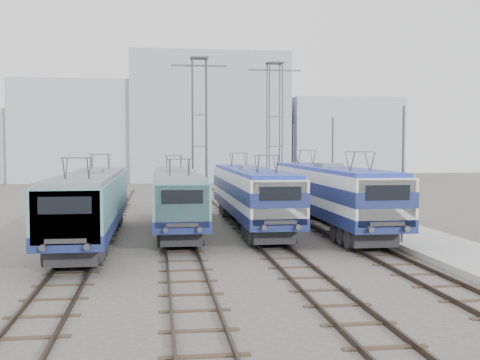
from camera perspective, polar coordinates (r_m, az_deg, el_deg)
name	(u,v)px	position (r m, az deg, el deg)	size (l,w,h in m)	color
ground	(235,260)	(26.79, -0.52, -7.60)	(160.00, 160.00, 0.00)	#514C47
platform	(387,228)	(37.01, 13.75, -4.44)	(4.00, 70.00, 0.30)	#9E9E99
locomotive_far_left	(91,201)	(31.78, -13.96, -1.94)	(2.82, 17.82, 3.35)	navy
locomotive_center_left	(176,195)	(35.60, -6.05, -1.43)	(2.72, 17.16, 3.23)	navy
locomotive_center_right	(251,192)	(36.33, 1.05, -1.10)	(2.83, 17.90, 3.36)	navy
locomotive_far_right	(329,191)	(36.07, 8.44, -1.01)	(2.96, 18.70, 3.52)	navy
catenary_tower_west	(199,126)	(48.23, -3.87, 5.15)	(4.50, 1.20, 12.00)	#3F4247
catenary_tower_east	(275,127)	(51.07, 3.29, 5.05)	(4.50, 1.20, 12.00)	#3F4247
mast_front	(403,177)	(30.56, 15.18, 0.24)	(0.12, 0.12, 7.00)	#3F4247
mast_mid	(332,168)	(41.86, 8.75, 1.11)	(0.12, 0.12, 7.00)	#3F4247
mast_rear	(293,163)	(53.47, 5.08, 1.59)	(0.12, 0.12, 7.00)	#3F4247
building_west	(82,132)	(88.75, -14.77, 4.42)	(18.00, 12.00, 14.00)	#A6ADBA
building_center	(208,119)	(88.48, -3.08, 5.82)	(22.00, 14.00, 18.00)	#93A0B3
building_east	(340,139)	(92.24, 9.43, 3.81)	(16.00, 12.00, 12.00)	#A6ADBA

